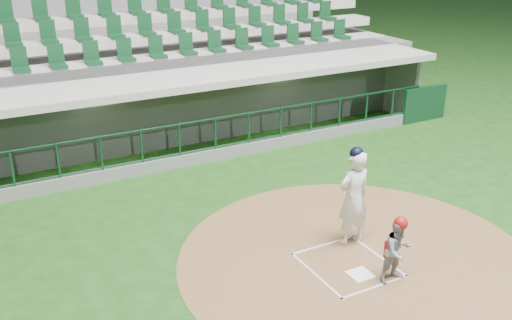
{
  "coord_description": "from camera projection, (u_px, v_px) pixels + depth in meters",
  "views": [
    {
      "loc": [
        -6.13,
        -7.92,
        6.16
      ],
      "look_at": [
        -0.49,
        2.6,
        1.3
      ],
      "focal_mm": 40.0,
      "sensor_mm": 36.0,
      "label": 1
    }
  ],
  "objects": [
    {
      "name": "dugout_structure",
      "position": [
        194.0,
        110.0,
        17.54
      ],
      "size": [
        16.4,
        3.7,
        3.0
      ],
      "color": "slate",
      "rests_on": "ground"
    },
    {
      "name": "batter",
      "position": [
        354.0,
        196.0,
        11.66
      ],
      "size": [
        0.92,
        0.9,
        2.14
      ],
      "color": "white",
      "rests_on": "dirt_circle"
    },
    {
      "name": "home_plate",
      "position": [
        360.0,
        275.0,
        10.89
      ],
      "size": [
        0.43,
        0.43,
        0.02
      ],
      "primitive_type": "cube",
      "color": "white",
      "rests_on": "dirt_circle"
    },
    {
      "name": "catcher",
      "position": [
        398.0,
        249.0,
        10.51
      ],
      "size": [
        0.61,
        0.48,
        1.33
      ],
      "color": "gray",
      "rests_on": "dirt_circle"
    },
    {
      "name": "batter_box_chalk",
      "position": [
        348.0,
        265.0,
        11.22
      ],
      "size": [
        1.55,
        1.8,
        0.01
      ],
      "color": "silver",
      "rests_on": "ground"
    },
    {
      "name": "dirt_circle",
      "position": [
        357.0,
        259.0,
        11.44
      ],
      "size": [
        7.2,
        7.2,
        0.01
      ],
      "primitive_type": "cylinder",
      "color": "brown",
      "rests_on": "ground"
    },
    {
      "name": "ground",
      "position": [
        338.0,
        258.0,
        11.47
      ],
      "size": [
        120.0,
        120.0,
        0.0
      ],
      "primitive_type": "plane",
      "color": "#174212",
      "rests_on": "ground"
    },
    {
      "name": "seating_deck",
      "position": [
        156.0,
        75.0,
        19.84
      ],
      "size": [
        17.0,
        6.72,
        5.15
      ],
      "color": "slate",
      "rests_on": "ground"
    }
  ]
}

